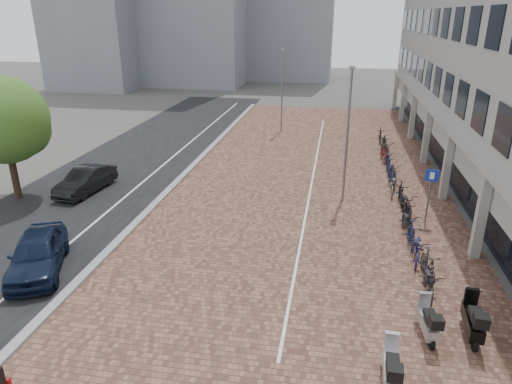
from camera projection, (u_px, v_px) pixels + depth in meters
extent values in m
plane|color=#474442|center=(224.00, 293.00, 15.22)|extent=(140.00, 140.00, 0.00)
cube|color=brown|center=(309.00, 178.00, 25.89)|extent=(14.50, 42.00, 0.04)
cube|color=black|center=(128.00, 167.00, 27.69)|extent=(8.00, 50.00, 0.03)
cube|color=gray|center=(189.00, 170.00, 27.03)|extent=(0.35, 42.00, 0.14)
cube|color=white|center=(159.00, 169.00, 27.36)|extent=(0.12, 44.00, 0.00)
cube|color=white|center=(313.00, 177.00, 25.85)|extent=(0.10, 30.00, 0.00)
cube|color=black|center=(440.00, 137.00, 27.70)|extent=(0.15, 38.00, 3.20)
cube|color=gray|center=(441.00, 108.00, 27.10)|extent=(1.60, 38.00, 0.30)
cube|color=gray|center=(481.00, 217.00, 16.83)|extent=(0.35, 0.35, 3.40)
cube|color=gray|center=(447.00, 167.00, 22.33)|extent=(0.35, 0.35, 3.40)
cube|color=gray|center=(427.00, 136.00, 27.83)|extent=(0.35, 0.35, 3.40)
cube|color=gray|center=(413.00, 116.00, 33.34)|extent=(0.35, 0.35, 3.40)
cube|color=gray|center=(403.00, 102.00, 38.84)|extent=(0.35, 0.35, 3.40)
cube|color=gray|center=(396.00, 91.00, 44.34)|extent=(0.35, 0.35, 3.40)
cube|color=gray|center=(94.00, 2.00, 54.35)|extent=(10.00, 10.00, 20.00)
imported|color=black|center=(37.00, 253.00, 16.29)|extent=(3.19, 4.48, 1.42)
imported|color=black|center=(86.00, 180.00, 23.62)|extent=(1.76, 4.00, 1.28)
cylinder|color=slate|center=(428.00, 199.00, 19.95)|extent=(0.07, 0.07, 2.27)
cube|color=#0C2AA5|center=(432.00, 176.00, 19.53)|extent=(0.52, 0.13, 0.52)
cylinder|color=gray|center=(347.00, 138.00, 21.54)|extent=(0.12, 0.12, 6.45)
cylinder|color=slate|center=(282.00, 92.00, 34.80)|extent=(0.12, 0.12, 6.20)
cylinder|color=#382619|center=(14.00, 173.00, 22.54)|extent=(0.34, 0.34, 2.66)
sphere|color=#385D20|center=(3.00, 120.00, 21.57)|extent=(4.18, 4.18, 4.18)
sphere|color=#385D20|center=(22.00, 129.00, 22.23)|extent=(2.66, 2.66, 2.66)
imported|color=black|center=(429.00, 282.00, 14.86)|extent=(0.80, 2.01, 1.04)
imported|color=black|center=(428.00, 265.00, 15.89)|extent=(0.64, 1.78, 1.05)
imported|color=#16173D|center=(418.00, 249.00, 16.98)|extent=(1.01, 2.06, 1.04)
imported|color=#131B34|center=(411.00, 235.00, 18.04)|extent=(0.50, 1.75, 1.05)
imported|color=black|center=(408.00, 223.00, 19.09)|extent=(0.87, 2.03, 1.04)
imported|color=black|center=(407.00, 212.00, 20.13)|extent=(0.56, 1.76, 1.05)
imported|color=black|center=(406.00, 202.00, 21.17)|extent=(0.92, 2.04, 1.04)
imported|color=black|center=(401.00, 193.00, 22.24)|extent=(0.52, 1.75, 1.05)
imported|color=#514F4A|center=(394.00, 185.00, 23.33)|extent=(1.00, 2.06, 1.04)
imported|color=#131435|center=(392.00, 177.00, 24.38)|extent=(0.66, 1.79, 1.05)
imported|color=black|center=(393.00, 171.00, 25.41)|extent=(0.75, 1.99, 1.04)
imported|color=#151B3B|center=(389.00, 164.00, 26.49)|extent=(0.50, 1.75, 1.05)
imported|color=#222227|center=(388.00, 159.00, 27.53)|extent=(0.71, 1.98, 1.04)
imported|color=#451412|center=(383.00, 153.00, 28.62)|extent=(0.67, 1.79, 1.05)
imported|color=black|center=(387.00, 149.00, 29.62)|extent=(0.78, 2.00, 1.04)
imported|color=black|center=(385.00, 144.00, 30.68)|extent=(0.52, 1.75, 1.05)
imported|color=#54504D|center=(383.00, 140.00, 31.74)|extent=(1.04, 2.07, 1.04)
imported|color=black|center=(380.00, 135.00, 32.81)|extent=(0.57, 1.77, 1.05)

